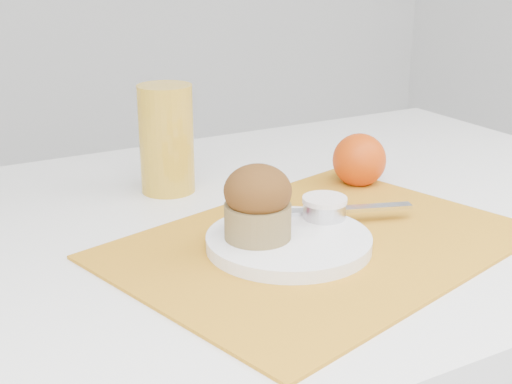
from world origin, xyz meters
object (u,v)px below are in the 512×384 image
juice_glass (166,139)px  muffin (258,203)px  plate (289,241)px  orange (359,160)px

juice_glass → muffin: 0.26m
juice_glass → muffin: size_ratio=1.74×
muffin → plate: bearing=-20.6°
plate → juice_glass: juice_glass is taller
plate → juice_glass: bearing=98.6°
orange → muffin: bearing=-151.0°
juice_glass → orange: bearing=-24.5°
plate → orange: size_ratio=2.46×
orange → muffin: muffin is taller
juice_glass → muffin: (0.01, -0.26, -0.02)m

